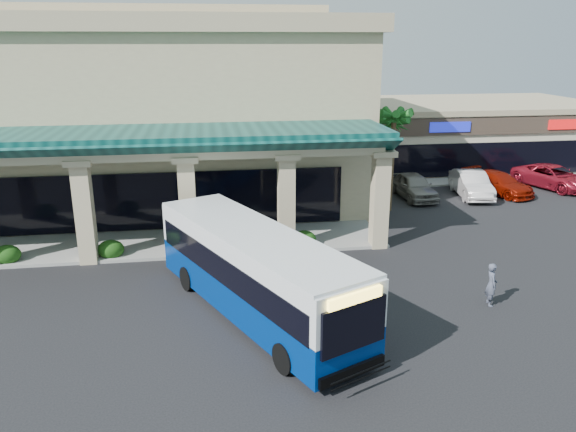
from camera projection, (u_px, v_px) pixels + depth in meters
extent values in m
plane|color=black|center=(267.00, 301.00, 21.59)|extent=(110.00, 110.00, 0.00)
imported|color=#474C5F|center=(491.00, 284.00, 21.08)|extent=(0.50, 0.67, 1.68)
imported|color=gray|center=(414.00, 186.00, 35.57)|extent=(2.00, 4.71, 1.59)
imported|color=white|center=(471.00, 184.00, 35.93)|extent=(2.50, 5.14, 1.62)
imported|color=maroon|center=(498.00, 183.00, 36.59)|extent=(3.77, 5.32, 1.43)
imported|color=maroon|center=(553.00, 177.00, 38.01)|extent=(4.27, 6.07, 1.54)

